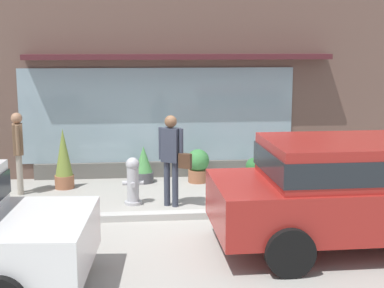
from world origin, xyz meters
TOP-DOWN VIEW (x-y plane):
  - ground_plane at (0.00, 0.00)m, footprint 60.00×60.00m
  - curb_strip at (0.00, -0.20)m, footprint 14.00×0.24m
  - storefront at (-0.01, 3.19)m, footprint 14.00×0.81m
  - fire_hydrant at (-1.08, 0.78)m, footprint 0.41×0.37m
  - pedestrian_with_handbag at (-0.33, 0.56)m, footprint 0.61×0.45m
  - pedestrian_passerby at (-3.40, 1.77)m, footprint 0.26×0.50m
  - parked_car_red at (2.32, -1.85)m, footprint 4.58×2.17m
  - potted_plant_doorstep at (-0.85, 2.46)m, footprint 0.44×0.44m
  - potted_plant_window_left at (0.36, 2.37)m, footprint 0.50×0.50m
  - potted_plant_low_front at (1.60, 2.22)m, footprint 0.37×0.37m
  - potted_plant_corner_tall at (-2.55, 2.13)m, footprint 0.41×0.41m
  - potted_plant_window_right at (2.84, 2.23)m, footprint 0.39×0.39m

SIDE VIEW (x-z plane):
  - ground_plane at x=0.00m, z-range 0.00..0.00m
  - curb_strip at x=0.00m, z-range 0.00..0.12m
  - potted_plant_low_front at x=1.60m, z-range 0.04..0.60m
  - potted_plant_window_right at x=2.84m, z-range 0.03..0.64m
  - potted_plant_window_left at x=0.36m, z-range 0.02..0.76m
  - potted_plant_doorstep at x=-0.85m, z-range -0.02..0.81m
  - fire_hydrant at x=-1.08m, z-range 0.01..0.93m
  - potted_plant_corner_tall at x=-2.55m, z-range -0.02..1.27m
  - parked_car_red at x=2.32m, z-range 0.12..1.78m
  - pedestrian_passerby at x=-3.40m, z-range 0.15..1.84m
  - pedestrian_with_handbag at x=-0.33m, z-range 0.16..1.91m
  - storefront at x=-0.01m, z-range -0.06..5.30m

